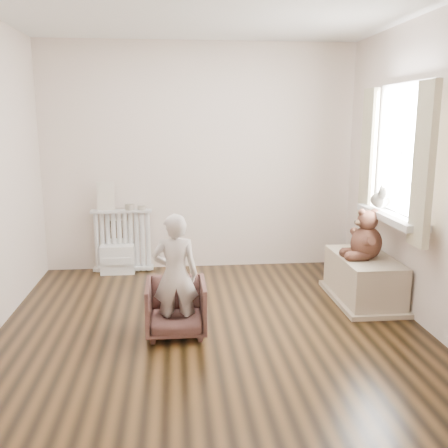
{
  "coord_description": "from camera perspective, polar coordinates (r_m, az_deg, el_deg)",
  "views": [
    {
      "loc": [
        -0.29,
        -4.01,
        1.75
      ],
      "look_at": [
        0.15,
        0.45,
        0.8
      ],
      "focal_mm": 40.0,
      "sensor_mm": 36.0,
      "label": 1
    }
  ],
  "objects": [
    {
      "name": "radiator",
      "position": [
        5.88,
        -11.52,
        -1.64
      ],
      "size": [
        0.69,
        0.13,
        0.73
      ],
      "primitive_type": "cube",
      "color": "silver",
      "rests_on": "floor"
    },
    {
      "name": "paper_doll",
      "position": [
        5.81,
        -13.37,
        3.11
      ],
      "size": [
        0.19,
        0.02,
        0.32
      ],
      "primitive_type": "cube",
      "color": "beige",
      "rests_on": "radiator"
    },
    {
      "name": "teddy_bear",
      "position": [
        4.89,
        16.0,
        -1.26
      ],
      "size": [
        0.39,
        0.31,
        0.47
      ],
      "primitive_type": null,
      "rotation": [
        0.0,
        0.0,
        0.03
      ],
      "color": "#3E2117",
      "rests_on": "toy_bench"
    },
    {
      "name": "toy_bench",
      "position": [
        5.08,
        15.65,
        -6.26
      ],
      "size": [
        0.5,
        0.95,
        0.45
      ],
      "primitive_type": "cube",
      "color": "#BFB094",
      "rests_on": "floor"
    },
    {
      "name": "tin_b",
      "position": [
        5.79,
        -9.41,
        1.88
      ],
      "size": [
        0.09,
        0.09,
        0.05
      ],
      "primitive_type": "cylinder",
      "color": "#A59E8C",
      "rests_on": "radiator"
    },
    {
      "name": "armchair",
      "position": [
        4.17,
        -5.5,
        -9.48
      ],
      "size": [
        0.49,
        0.5,
        0.45
      ],
      "primitive_type": "imported",
      "rotation": [
        0.0,
        0.0,
        0.01
      ],
      "color": "brown",
      "rests_on": "floor"
    },
    {
      "name": "front_wall",
      "position": [
        2.27,
        1.81,
        0.52
      ],
      "size": [
        3.6,
        0.02,
        2.6
      ],
      "primitive_type": "cube",
      "color": "white",
      "rests_on": "ground"
    },
    {
      "name": "floor",
      "position": [
        4.38,
        -1.4,
        -11.56
      ],
      "size": [
        3.6,
        3.6,
        0.01
      ],
      "primitive_type": "cube",
      "color": "black",
      "rests_on": "ground"
    },
    {
      "name": "tin_a",
      "position": [
        5.8,
        -10.72,
        1.92
      ],
      "size": [
        0.11,
        0.11,
        0.07
      ],
      "primitive_type": "cylinder",
      "color": "#A59E8C",
      "rests_on": "radiator"
    },
    {
      "name": "back_wall",
      "position": [
        5.83,
        -2.8,
        7.54
      ],
      "size": [
        3.6,
        0.02,
        2.6
      ],
      "primitive_type": "cube",
      "color": "white",
      "rests_on": "ground"
    },
    {
      "name": "curtain_right",
      "position": [
        5.26,
        16.16,
        7.59
      ],
      "size": [
        0.06,
        0.26,
        1.3
      ],
      "primitive_type": "cube",
      "color": "beige",
      "rests_on": "right_wall"
    },
    {
      "name": "curtain_left",
      "position": [
        4.23,
        21.85,
        6.23
      ],
      "size": [
        0.06,
        0.26,
        1.3
      ],
      "primitive_type": "cube",
      "color": "beige",
      "rests_on": "right_wall"
    },
    {
      "name": "right_wall",
      "position": [
        4.54,
        21.9,
        5.43
      ],
      "size": [
        0.02,
        3.6,
        2.6
      ],
      "primitive_type": "cube",
      "color": "white",
      "rests_on": "ground"
    },
    {
      "name": "plush_cat",
      "position": [
        5.0,
        17.4,
        2.8
      ],
      "size": [
        0.18,
        0.28,
        0.23
      ],
      "primitive_type": null,
      "rotation": [
        0.0,
        0.0,
        0.06
      ],
      "color": "gray",
      "rests_on": "window_sill"
    },
    {
      "name": "toy_vanity",
      "position": [
        5.89,
        -12.06,
        -2.81
      ],
      "size": [
        0.38,
        0.27,
        0.6
      ],
      "primitive_type": "cube",
      "color": "silver",
      "rests_on": "floor"
    },
    {
      "name": "window",
      "position": [
        4.78,
        19.96,
        7.67
      ],
      "size": [
        0.03,
        0.9,
        1.1
      ],
      "primitive_type": "cube",
      "color": "white",
      "rests_on": "right_wall"
    },
    {
      "name": "ceiling",
      "position": [
        4.11,
        -1.6,
        23.91
      ],
      "size": [
        3.6,
        3.6,
        0.01
      ],
      "primitive_type": "cube",
      "color": "white",
      "rests_on": "ground"
    },
    {
      "name": "child",
      "position": [
        4.03,
        -5.58,
        -5.83
      ],
      "size": [
        0.37,
        0.24,
        1.0
      ],
      "primitive_type": "imported",
      "rotation": [
        0.0,
        0.0,
        3.15
      ],
      "color": "beige",
      "rests_on": "armchair"
    },
    {
      "name": "window_sill",
      "position": [
        4.81,
        18.5,
        0.82
      ],
      "size": [
        0.22,
        1.1,
        0.06
      ],
      "primitive_type": "cube",
      "color": "silver",
      "rests_on": "right_wall"
    }
  ]
}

